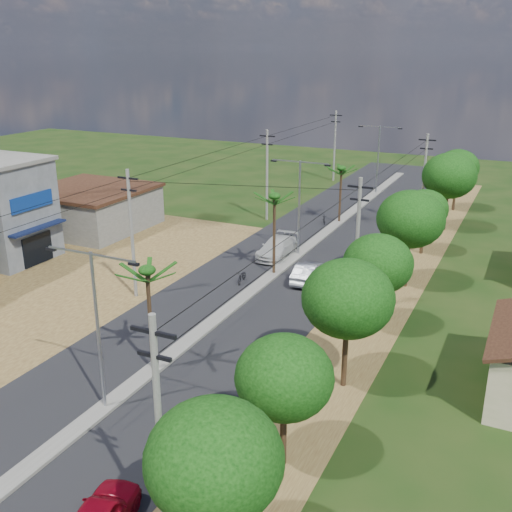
{
  "coord_description": "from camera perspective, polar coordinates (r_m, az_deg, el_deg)",
  "views": [
    {
      "loc": [
        17.26,
        -19.26,
        16.45
      ],
      "look_at": [
        0.59,
        15.61,
        3.0
      ],
      "focal_mm": 42.0,
      "sensor_mm": 36.0,
      "label": 1
    }
  ],
  "objects": [
    {
      "name": "utility_pole_w_c",
      "position": [
        59.68,
        1.06,
        7.89
      ],
      "size": [
        1.6,
        0.24,
        9.0
      ],
      "color": "#605E56",
      "rests_on": "ground"
    },
    {
      "name": "median",
      "position": [
        44.2,
        0.65,
        -2.54
      ],
      "size": [
        1.0,
        90.0,
        0.18
      ],
      "primitive_type": "cube",
      "color": "#605E56",
      "rests_on": "ground"
    },
    {
      "name": "utility_pole_w_d",
      "position": [
        78.99,
        7.51,
        10.52
      ],
      "size": [
        1.6,
        0.24,
        9.0
      ],
      "color": "#605E56",
      "rests_on": "ground"
    },
    {
      "name": "car_white_far",
      "position": [
        49.69,
        2.0,
        0.79
      ],
      "size": [
        2.36,
        5.42,
        1.55
      ],
      "primitive_type": "imported",
      "rotation": [
        0.0,
        0.0,
        0.03
      ],
      "color": "#AAAAA6",
      "rests_on": "ground"
    },
    {
      "name": "palm_median_mid",
      "position": [
        44.16,
        1.78,
        5.36
      ],
      "size": [
        2.0,
        2.0,
        6.55
      ],
      "color": "black",
      "rests_on": "ground"
    },
    {
      "name": "tree_east_d",
      "position": [
        36.26,
        11.54,
        -0.73
      ],
      "size": [
        4.2,
        4.2,
        6.13
      ],
      "color": "black",
      "rests_on": "ground"
    },
    {
      "name": "dirt_shoulder_east",
      "position": [
        38.99,
        10.21,
        -6.07
      ],
      "size": [
        5.0,
        90.0,
        0.03
      ],
      "primitive_type": "cube",
      "color": "#533A1C",
      "rests_on": "ground"
    },
    {
      "name": "tree_east_a",
      "position": [
        19.47,
        -4.0,
        -18.77
      ],
      "size": [
        4.4,
        4.4,
        6.37
      ],
      "color": "black",
      "rests_on": "ground"
    },
    {
      "name": "dirt_lot_west",
      "position": [
        45.32,
        -22.55,
        -3.62
      ],
      "size": [
        18.0,
        46.0,
        0.04
      ],
      "primitive_type": "cube",
      "color": "#533A1C",
      "rests_on": "ground"
    },
    {
      "name": "car_silver_mid",
      "position": [
        44.5,
        4.94,
        -1.6
      ],
      "size": [
        1.88,
        4.45,
        1.43
      ],
      "primitive_type": "imported",
      "rotation": [
        0.0,
        0.0,
        3.23
      ],
      "color": "#ABAEB4",
      "rests_on": "ground"
    },
    {
      "name": "tree_east_e",
      "position": [
        43.47,
        14.53,
        3.41
      ],
      "size": [
        4.8,
        4.8,
        7.14
      ],
      "color": "black",
      "rests_on": "ground"
    },
    {
      "name": "tree_east_h",
      "position": [
        66.77,
        18.66,
        8.0
      ],
      "size": [
        4.4,
        4.4,
        6.52
      ],
      "color": "black",
      "rests_on": "ground"
    },
    {
      "name": "moto_rider_east",
      "position": [
        28.51,
        -6.51,
        -15.17
      ],
      "size": [
        0.71,
        1.65,
        0.84
      ],
      "primitive_type": "imported",
      "rotation": [
        0.0,
        0.0,
        3.24
      ],
      "color": "black",
      "rests_on": "ground"
    },
    {
      "name": "palm_median_far",
      "position": [
        58.96,
        8.14,
        8.06
      ],
      "size": [
        2.0,
        2.0,
        5.85
      ],
      "color": "black",
      "rests_on": "ground"
    },
    {
      "name": "moto_rider_west_b",
      "position": [
        59.42,
        6.5,
        3.45
      ],
      "size": [
        0.98,
        1.59,
        0.92
      ],
      "primitive_type": "imported",
      "rotation": [
        0.0,
        0.0,
        0.39
      ],
      "color": "black",
      "rests_on": "ground"
    },
    {
      "name": "low_shed",
      "position": [
        59.54,
        -15.49,
        4.4
      ],
      "size": [
        10.4,
        10.4,
        3.95
      ],
      "color": "#605E56",
      "rests_on": "ground"
    },
    {
      "name": "utility_pole_e_b",
      "position": [
        38.41,
        9.6,
        1.18
      ],
      "size": [
        1.6,
        0.24,
        9.0
      ],
      "color": "#605E56",
      "rests_on": "ground"
    },
    {
      "name": "ground",
      "position": [
        30.65,
        -14.14,
        -13.93
      ],
      "size": [
        160.0,
        160.0,
        0.0
      ],
      "primitive_type": "plane",
      "color": "black",
      "rests_on": "ground"
    },
    {
      "name": "utility_pole_e_c",
      "position": [
        59.25,
        15.69,
        7.09
      ],
      "size": [
        1.6,
        0.24,
        9.0
      ],
      "color": "#605E56",
      "rests_on": "ground"
    },
    {
      "name": "tree_east_b",
      "position": [
        24.22,
        2.71,
        -11.47
      ],
      "size": [
        4.0,
        4.0,
        5.83
      ],
      "color": "black",
      "rests_on": "ground"
    },
    {
      "name": "tree_east_f",
      "position": [
        51.47,
        15.8,
        4.33
      ],
      "size": [
        3.8,
        3.8,
        5.52
      ],
      "color": "black",
      "rests_on": "ground"
    },
    {
      "name": "utility_pole_w_b",
      "position": [
        41.26,
        -11.76,
        2.31
      ],
      "size": [
        1.6,
        0.24,
        9.0
      ],
      "color": "#605E56",
      "rests_on": "ground"
    },
    {
      "name": "tree_east_c",
      "position": [
        29.68,
        8.75,
        -4.03
      ],
      "size": [
        4.6,
        4.6,
        6.83
      ],
      "color": "black",
      "rests_on": "ground"
    },
    {
      "name": "road",
      "position": [
        41.73,
        -1.09,
        -4.0
      ],
      "size": [
        12.0,
        110.0,
        0.04
      ],
      "primitive_type": "cube",
      "color": "black",
      "rests_on": "ground"
    },
    {
      "name": "streetlight_near",
      "position": [
        28.37,
        -14.92,
        -5.79
      ],
      "size": [
        5.1,
        0.18,
        8.0
      ],
      "color": "gray",
      "rests_on": "ground"
    },
    {
      "name": "moto_rider_west_a",
      "position": [
        44.23,
        -1.35,
        -2.0
      ],
      "size": [
        0.92,
        1.85,
        0.93
      ],
      "primitive_type": "imported",
      "rotation": [
        0.0,
        0.0,
        0.18
      ],
      "color": "black",
      "rests_on": "ground"
    },
    {
      "name": "palm_median_near",
      "position": [
        30.95,
        -10.32,
        -1.79
      ],
      "size": [
        2.0,
        2.0,
        6.15
      ],
      "color": "black",
      "rests_on": "ground"
    },
    {
      "name": "utility_pole_e_a",
      "position": [
        20.2,
        -9.18,
        -16.48
      ],
      "size": [
        1.6,
        0.24,
        9.0
      ],
      "color": "#605E56",
      "rests_on": "ground"
    },
    {
      "name": "tree_east_g",
      "position": [
        58.82,
        17.94,
        7.27
      ],
      "size": [
        5.0,
        5.0,
        7.38
      ],
      "color": "black",
      "rests_on": "ground"
    },
    {
      "name": "streetlight_mid",
      "position": [
        48.92,
        4.15,
        5.34
      ],
      "size": [
        5.1,
        0.18,
        8.0
      ],
      "color": "gray",
      "rests_on": "ground"
    },
    {
      "name": "streetlight_far",
      "position": [
        72.32,
        11.57,
        9.52
      ],
      "size": [
        5.1,
        0.18,
        8.0
      ],
      "color": "gray",
      "rests_on": "ground"
    }
  ]
}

